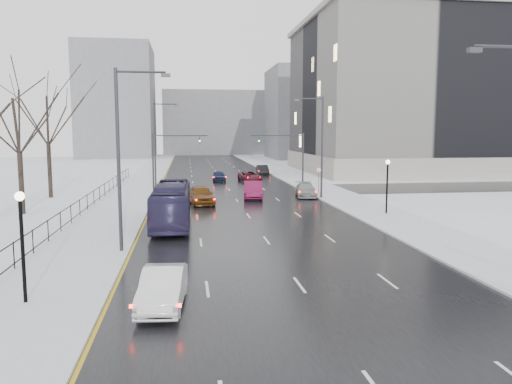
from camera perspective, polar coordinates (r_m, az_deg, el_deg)
name	(u,v)px	position (r m, az deg, el deg)	size (l,w,h in m)	color
road	(222,180)	(68.05, -3.90, 1.34)	(16.00, 150.00, 0.04)	black
cross_road	(230,191)	(56.15, -3.02, 0.15)	(130.00, 10.00, 0.04)	black
sidewalk_left	(143,181)	(68.11, -12.75, 1.24)	(5.00, 150.00, 0.16)	silver
sidewalk_right	(297,179)	(69.57, 4.76, 1.50)	(5.00, 150.00, 0.16)	silver
park_strip	(69,182)	(69.56, -20.57, 1.06)	(14.00, 150.00, 0.12)	white
tree_park_d	(23,215)	(44.05, -25.07, -2.42)	(8.75, 8.75, 12.50)	black
tree_park_e	(51,199)	(53.68, -22.37, -0.71)	(9.45, 9.45, 13.50)	black
iron_fence	(74,211)	(38.87, -20.08, -2.00)	(0.06, 70.00, 1.30)	black
streetlight_r_mid	(320,142)	(49.29, 7.30, 5.68)	(2.95, 0.25, 10.00)	#2D2D33
streetlight_l_near	(123,151)	(27.77, -15.00, 4.54)	(2.95, 0.25, 10.00)	#2D2D33
streetlight_l_far	(157,140)	(59.65, -11.28, 5.81)	(2.95, 0.25, 10.00)	#2D2D33
lamppost_l	(22,231)	(20.85, -25.22, -4.04)	(0.36, 0.36, 4.28)	black
lamppost_r_mid	(387,179)	(40.91, 14.78, 1.49)	(0.36, 0.36, 4.28)	black
mast_signal_right	(294,154)	(56.91, 4.34, 4.36)	(6.10, 0.33, 6.50)	#2D2D33
mast_signal_left	(163,155)	(55.66, -10.61, 4.20)	(6.10, 0.33, 6.50)	#2D2D33
no_uturn_sign	(319,172)	(53.59, 7.19, 2.23)	(0.60, 0.06, 2.70)	#2D2D33
civic_building	(426,104)	(89.06, 18.84, 9.52)	(41.00, 31.00, 24.80)	gray
bldg_far_right	(318,114)	(126.93, 7.09, 8.87)	(24.00, 20.00, 22.00)	slate
bldg_far_left	(117,102)	(133.86, -15.58, 9.85)	(18.00, 22.00, 28.00)	slate
bldg_far_center	(216,123)	(147.83, -4.61, 7.85)	(30.00, 18.00, 18.00)	slate
sedan_left_near	(163,288)	(19.62, -10.59, -10.69)	(1.55, 4.43, 1.46)	white
bus	(172,205)	(35.77, -9.61, -1.43)	(2.48, 10.62, 2.96)	#282344
sedan_center_near	(201,195)	(45.75, -6.29, -0.33)	(2.03, 5.05, 1.72)	#5E3310
sedan_right_near	(253,190)	(49.44, -0.33, 0.24)	(1.80, 5.17, 1.70)	maroon
sedan_right_cross	(250,176)	(65.66, -0.69, 1.78)	(2.35, 5.09, 1.41)	#4E0D1D
sedan_right_far	(306,190)	(50.92, 5.70, 0.23)	(1.95, 4.80, 1.39)	gray
sedan_center_far	(219,176)	(66.61, -4.25, 1.83)	(1.65, 4.10, 1.40)	#121C38
sedan_right_distant	(263,170)	(76.44, 0.75, 2.54)	(1.56, 4.47, 1.47)	black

